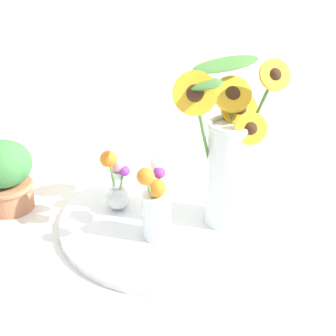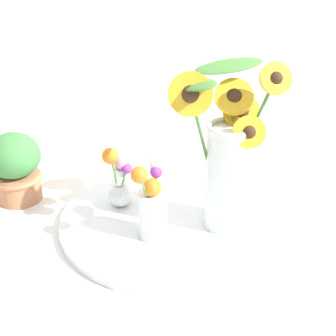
{
  "view_description": "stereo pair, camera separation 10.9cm",
  "coord_description": "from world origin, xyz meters",
  "px_view_note": "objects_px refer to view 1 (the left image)",
  "views": [
    {
      "loc": [
        -0.09,
        -0.91,
        0.67
      ],
      "look_at": [
        -0.01,
        0.05,
        0.15
      ],
      "focal_mm": 50.0,
      "sensor_mm": 36.0,
      "label": 1
    },
    {
      "loc": [
        0.02,
        -0.91,
        0.67
      ],
      "look_at": [
        -0.01,
        0.05,
        0.15
      ],
      "focal_mm": 50.0,
      "sensor_mm": 36.0,
      "label": 2
    }
  ],
  "objects_px": {
    "mason_jar_sunflowers": "(227,156)",
    "potted_plant": "(6,175)",
    "serving_tray": "(168,220)",
    "vase_bulb_right": "(117,183)",
    "vase_small_center": "(156,203)"
  },
  "relations": [
    {
      "from": "mason_jar_sunflowers",
      "to": "potted_plant",
      "type": "relative_size",
      "value": 2.14
    },
    {
      "from": "serving_tray",
      "to": "mason_jar_sunflowers",
      "type": "xyz_separation_m",
      "value": [
        0.13,
        -0.02,
        0.18
      ]
    },
    {
      "from": "mason_jar_sunflowers",
      "to": "potted_plant",
      "type": "xyz_separation_m",
      "value": [
        -0.54,
        0.13,
        -0.09
      ]
    },
    {
      "from": "mason_jar_sunflowers",
      "to": "vase_bulb_right",
      "type": "relative_size",
      "value": 2.35
    },
    {
      "from": "vase_bulb_right",
      "to": "potted_plant",
      "type": "height_order",
      "value": "vase_bulb_right"
    },
    {
      "from": "vase_small_center",
      "to": "serving_tray",
      "type": "bearing_deg",
      "value": 66.66
    },
    {
      "from": "vase_bulb_right",
      "to": "mason_jar_sunflowers",
      "type": "bearing_deg",
      "value": -15.61
    },
    {
      "from": "serving_tray",
      "to": "mason_jar_sunflowers",
      "type": "distance_m",
      "value": 0.23
    },
    {
      "from": "vase_small_center",
      "to": "mason_jar_sunflowers",
      "type": "bearing_deg",
      "value": 17.55
    },
    {
      "from": "potted_plant",
      "to": "vase_small_center",
      "type": "bearing_deg",
      "value": -25.84
    },
    {
      "from": "vase_bulb_right",
      "to": "potted_plant",
      "type": "bearing_deg",
      "value": 168.98
    },
    {
      "from": "vase_bulb_right",
      "to": "vase_small_center",
      "type": "bearing_deg",
      "value": -54.07
    },
    {
      "from": "serving_tray",
      "to": "potted_plant",
      "type": "distance_m",
      "value": 0.42
    },
    {
      "from": "serving_tray",
      "to": "vase_bulb_right",
      "type": "xyz_separation_m",
      "value": [
        -0.12,
        0.05,
        0.08
      ]
    },
    {
      "from": "vase_small_center",
      "to": "vase_bulb_right",
      "type": "bearing_deg",
      "value": 125.93
    }
  ]
}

